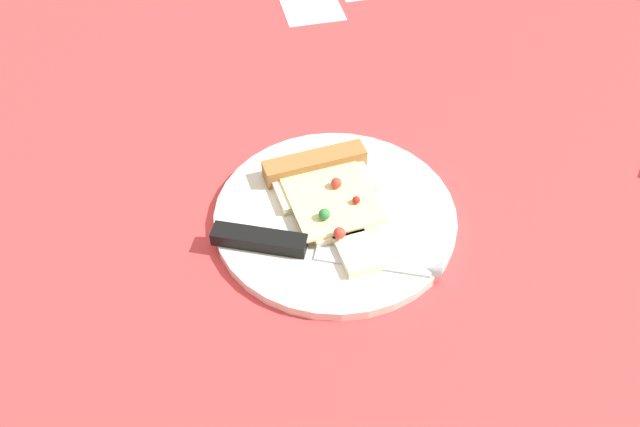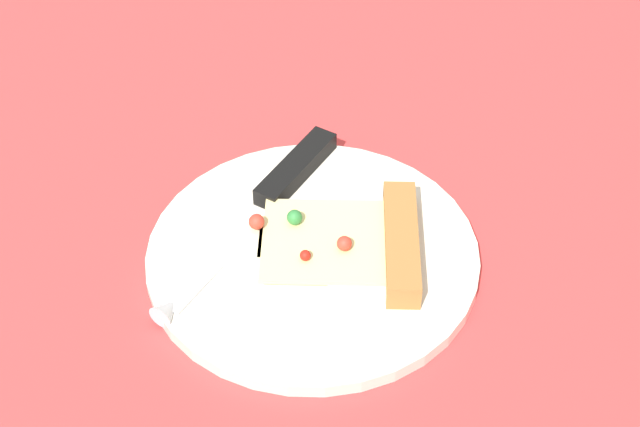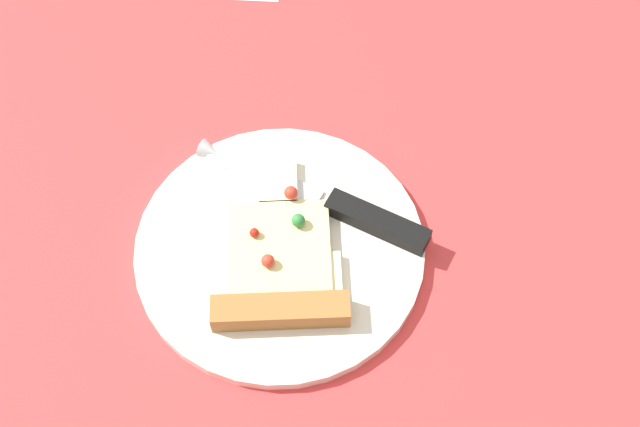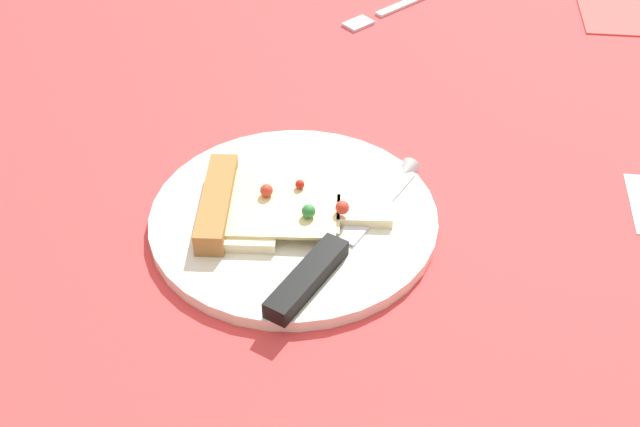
{
  "view_description": "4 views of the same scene",
  "coord_description": "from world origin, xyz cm",
  "px_view_note": "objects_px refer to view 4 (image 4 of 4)",
  "views": [
    {
      "loc": [
        51.24,
        -5.54,
        54.45
      ],
      "look_at": [
        6.67,
        4.93,
        4.19
      ],
      "focal_mm": 36.95,
      "sensor_mm": 36.0,
      "label": 1
    },
    {
      "loc": [
        -3.04,
        60.11,
        56.46
      ],
      "look_at": [
        3.94,
        5.06,
        3.3
      ],
      "focal_mm": 54.02,
      "sensor_mm": 36.0,
      "label": 2
    },
    {
      "loc": [
        -33.47,
        1.3,
        70.74
      ],
      "look_at": [
        6.88,
        3.66,
        2.95
      ],
      "focal_mm": 48.63,
      "sensor_mm": 36.0,
      "label": 3
    },
    {
      "loc": [
        14.61,
        -49.86,
        51.65
      ],
      "look_at": [
        6.76,
        6.94,
        1.77
      ],
      "focal_mm": 46.8,
      "sensor_mm": 36.0,
      "label": 4
    }
  ],
  "objects_px": {
    "plate": "(294,219)",
    "napkin": "(630,11)",
    "knife": "(335,248)",
    "fork": "(386,10)",
    "pizza_slice": "(265,207)"
  },
  "relations": [
    {
      "from": "plate",
      "to": "pizza_slice",
      "type": "relative_size",
      "value": 1.47
    },
    {
      "from": "knife",
      "to": "fork",
      "type": "height_order",
      "value": "knife"
    },
    {
      "from": "plate",
      "to": "fork",
      "type": "xyz_separation_m",
      "value": [
        0.05,
        0.42,
        -0.0
      ]
    },
    {
      "from": "pizza_slice",
      "to": "fork",
      "type": "xyz_separation_m",
      "value": [
        0.08,
        0.43,
        -0.02
      ]
    },
    {
      "from": "plate",
      "to": "knife",
      "type": "bearing_deg",
      "value": -46.19
    },
    {
      "from": "fork",
      "to": "pizza_slice",
      "type": "bearing_deg",
      "value": 121.44
    },
    {
      "from": "pizza_slice",
      "to": "napkin",
      "type": "bearing_deg",
      "value": 134.39
    },
    {
      "from": "knife",
      "to": "pizza_slice",
      "type": "bearing_deg",
      "value": 172.06
    },
    {
      "from": "plate",
      "to": "fork",
      "type": "relative_size",
      "value": 2.12
    },
    {
      "from": "plate",
      "to": "pizza_slice",
      "type": "height_order",
      "value": "pizza_slice"
    },
    {
      "from": "plate",
      "to": "knife",
      "type": "xyz_separation_m",
      "value": [
        0.04,
        -0.05,
        0.01
      ]
    },
    {
      "from": "napkin",
      "to": "pizza_slice",
      "type": "bearing_deg",
      "value": -129.86
    },
    {
      "from": "plate",
      "to": "napkin",
      "type": "relative_size",
      "value": 2.05
    },
    {
      "from": "plate",
      "to": "pizza_slice",
      "type": "distance_m",
      "value": 0.03
    },
    {
      "from": "plate",
      "to": "napkin",
      "type": "distance_m",
      "value": 0.6
    }
  ]
}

